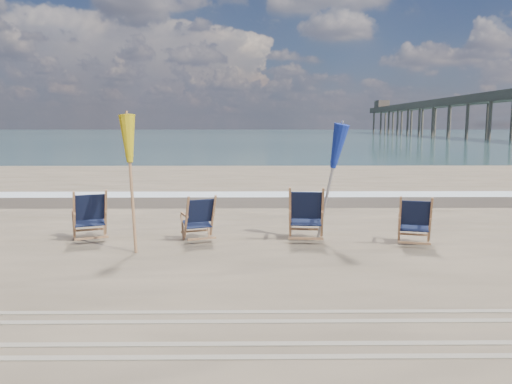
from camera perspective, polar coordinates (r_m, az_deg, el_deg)
ocean at (r=136.08m, az=-0.58°, el=6.71°), size 400.00×400.00×0.00m
surf_foam at (r=16.52m, az=-0.23°, el=-0.26°), size 200.00×1.40×0.01m
wet_sand_strip at (r=15.03m, az=-0.19°, el=-1.05°), size 200.00×2.60×0.00m
tire_tracks at (r=5.73m, az=0.57°, el=-15.72°), size 80.00×1.30×0.01m
beach_chair_0 at (r=10.29m, az=-16.79°, el=-2.50°), size 0.91×0.95×1.05m
beach_chair_1 at (r=9.85m, az=-4.93°, el=-2.94°), size 0.81×0.85×0.95m
beach_chair_2 at (r=9.73m, az=7.60°, el=-2.60°), size 0.80×0.88×1.12m
beach_chair_3 at (r=9.84m, az=19.31°, el=-3.26°), size 0.79×0.85×0.98m
umbrella_yellow at (r=9.16m, az=-14.17°, el=5.13°), size 0.30×0.30×2.46m
umbrella_blue at (r=9.77m, az=8.37°, el=4.69°), size 0.30×0.30×2.32m
fishing_pier at (r=90.51m, az=24.56°, el=8.48°), size 4.40×140.00×9.30m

